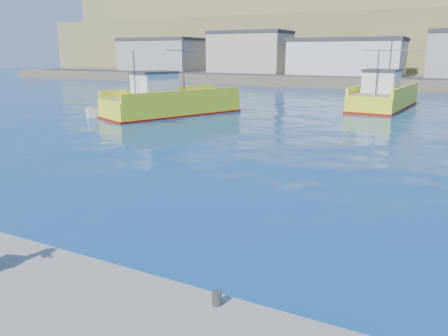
{
  "coord_description": "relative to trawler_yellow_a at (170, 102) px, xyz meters",
  "views": [
    {
      "loc": [
        6.74,
        -10.26,
        5.45
      ],
      "look_at": [
        -0.65,
        3.92,
        1.18
      ],
      "focal_mm": 35.0,
      "sensor_mm": 36.0,
      "label": 1
    }
  ],
  "objects": [
    {
      "name": "trawler_yellow_b",
      "position": [
        16.02,
        13.88,
        -0.01
      ],
      "size": [
        5.84,
        12.67,
        6.65
      ],
      "color": "#F9F420",
      "rests_on": "ground"
    },
    {
      "name": "ground",
      "position": [
        15.41,
        -21.92,
        -1.1
      ],
      "size": [
        260.0,
        260.0,
        0.0
      ],
      "primitive_type": "plane",
      "color": "navy",
      "rests_on": "ground"
    },
    {
      "name": "trawler_yellow_a",
      "position": [
        0.0,
        0.0,
        0.0
      ],
      "size": [
        8.7,
        13.13,
        6.67
      ],
      "color": "#F9F420",
      "rests_on": "ground"
    },
    {
      "name": "skiff_left",
      "position": [
        -4.13,
        -2.74,
        -0.79
      ],
      "size": [
        3.98,
        4.55,
        0.98
      ],
      "color": "silver",
      "rests_on": "ground"
    },
    {
      "name": "dock_bollards",
      "position": [
        16.01,
        -25.32,
        -0.45
      ],
      "size": [
        36.2,
        0.2,
        0.3
      ],
      "color": "#4C4C4C",
      "rests_on": "dock"
    },
    {
      "name": "far_shore",
      "position": [
        15.41,
        87.28,
        7.87
      ],
      "size": [
        200.0,
        81.0,
        24.0
      ],
      "color": "brown",
      "rests_on": "ground"
    }
  ]
}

